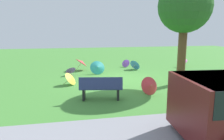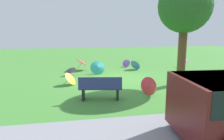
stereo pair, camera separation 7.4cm
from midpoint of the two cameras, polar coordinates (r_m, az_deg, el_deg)
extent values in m
plane|color=#478C38|center=(11.23, 3.36, -2.59)|extent=(40.00, 40.00, 0.00)
cylinder|color=black|center=(6.37, 19.90, -10.31)|extent=(0.77, 0.27, 0.76)
cube|color=navy|center=(8.00, -3.26, -4.81)|extent=(1.65, 0.71, 0.05)
cube|color=navy|center=(7.75, -3.32, -3.61)|extent=(1.60, 0.38, 0.45)
cube|color=black|center=(8.11, -7.79, -6.34)|extent=(0.15, 0.41, 0.45)
cube|color=black|center=(8.07, 1.33, -6.32)|extent=(0.15, 0.41, 0.45)
cylinder|color=brown|center=(10.65, 18.02, 4.14)|extent=(0.39, 0.39, 2.92)
sphere|color=#286023|center=(10.64, 18.74, 15.95)|extent=(2.45, 2.45, 2.45)
cylinder|color=tan|center=(13.77, -9.12, 0.87)|extent=(0.38, 0.11, 0.50)
cone|color=#D8383F|center=(13.78, -8.26, 2.17)|extent=(0.96, 1.03, 0.64)
sphere|color=tan|center=(13.78, -8.09, 2.41)|extent=(0.06, 0.05, 0.05)
cylinder|color=tan|center=(12.86, -4.27, 0.20)|extent=(0.04, 0.47, 0.29)
cone|color=teal|center=(12.54, -4.08, 0.74)|extent=(0.88, 0.60, 0.82)
sphere|color=tan|center=(12.47, -4.04, 0.87)|extent=(0.04, 0.05, 0.05)
cylinder|color=tan|center=(12.33, -10.93, -0.88)|extent=(0.14, 0.27, 0.28)
cone|color=purple|center=(12.46, -11.30, 0.07)|extent=(0.75, 0.71, 0.52)
sphere|color=tan|center=(12.49, -11.40, 0.32)|extent=(0.05, 0.06, 0.05)
cylinder|color=tan|center=(15.61, 18.37, 1.46)|extent=(0.22, 0.13, 0.41)
cone|color=pink|center=(15.46, 18.15, 2.31)|extent=(0.90, 0.92, 0.43)
sphere|color=tan|center=(15.44, 18.10, 2.47)|extent=(0.06, 0.05, 0.05)
cylinder|color=tan|center=(10.42, -12.20, -3.03)|extent=(0.36, 0.18, 0.30)
cone|color=yellow|center=(10.29, -11.06, -2.16)|extent=(0.74, 0.83, 0.62)
sphere|color=tan|center=(10.26, -10.83, -1.99)|extent=(0.06, 0.05, 0.05)
cylinder|color=tan|center=(13.86, 5.58, 0.84)|extent=(0.31, 0.25, 0.22)
cone|color=#4C8CE5|center=(14.03, 6.13, 1.49)|extent=(0.79, 0.83, 0.67)
sphere|color=tan|center=(14.07, 6.25, 1.63)|extent=(0.06, 0.06, 0.05)
cylinder|color=tan|center=(15.09, 3.82, 1.58)|extent=(0.21, 0.21, 0.17)
cone|color=purple|center=(14.92, 3.48, 1.88)|extent=(0.68, 0.68, 0.56)
sphere|color=tan|center=(14.87, 3.38, 1.96)|extent=(0.06, 0.06, 0.05)
cylinder|color=tan|center=(8.97, 8.97, -4.40)|extent=(0.12, 0.40, 0.18)
cone|color=#D8383F|center=(8.72, 10.00, -4.13)|extent=(0.83, 0.60, 0.76)
sphere|color=tan|center=(8.65, 10.30, -4.05)|extent=(0.05, 0.05, 0.05)
camera|label=1|loc=(0.04, -90.20, -0.04)|focal=34.09mm
camera|label=2|loc=(0.04, 89.80, 0.04)|focal=34.09mm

